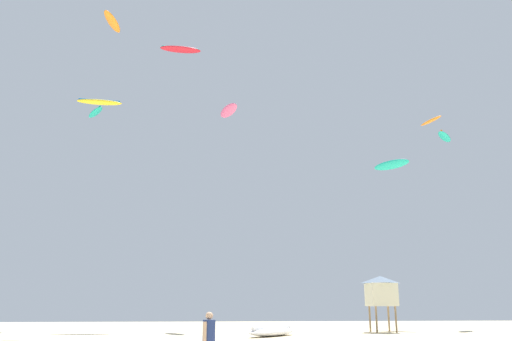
# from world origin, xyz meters

# --- Properties ---
(person_foreground) EXTENTS (0.38, 0.48, 1.68)m
(person_foreground) POSITION_xyz_m (-2.82, 5.42, 0.98)
(person_foreground) COLOR #2D2D33
(person_foreground) RESTS_ON ground
(kite_grounded_mid) EXTENTS (4.40, 5.15, 0.65)m
(kite_grounded_mid) POSITION_xyz_m (1.69, 23.89, 0.31)
(kite_grounded_mid) COLOR white
(kite_grounded_mid) RESTS_ON ground
(lifeguard_tower) EXTENTS (2.30, 2.30, 4.15)m
(lifeguard_tower) POSITION_xyz_m (10.78, 28.45, 3.05)
(lifeguard_tower) COLOR #8C704C
(lifeguard_tower) RESTS_ON ground
(kite_aloft_0) EXTENTS (3.42, 1.17, 0.43)m
(kite_aloft_0) POSITION_xyz_m (-11.15, 27.43, 17.14)
(kite_aloft_0) COLOR yellow
(kite_aloft_1) EXTENTS (1.19, 2.90, 0.49)m
(kite_aloft_1) POSITION_xyz_m (-9.49, 21.40, 20.61)
(kite_aloft_1) COLOR orange
(kite_aloft_2) EXTENTS (2.48, 3.56, 0.62)m
(kite_aloft_2) POSITION_xyz_m (-14.07, 39.92, 21.03)
(kite_aloft_2) COLOR #19B29E
(kite_aloft_3) EXTENTS (3.07, 3.66, 0.64)m
(kite_aloft_3) POSITION_xyz_m (21.16, 36.25, 18.48)
(kite_aloft_3) COLOR #19B29E
(kite_aloft_5) EXTENTS (1.12, 2.21, 0.39)m
(kite_aloft_5) POSITION_xyz_m (12.92, 22.06, 14.60)
(kite_aloft_5) COLOR orange
(kite_aloft_6) EXTENTS (4.28, 1.51, 0.53)m
(kite_aloft_6) POSITION_xyz_m (-5.69, 38.56, 27.88)
(kite_aloft_6) COLOR red
(kite_aloft_7) EXTENTS (3.18, 3.86, 0.91)m
(kite_aloft_7) POSITION_xyz_m (15.15, 35.66, 15.19)
(kite_aloft_7) COLOR #19B29E
(kite_aloft_8) EXTENTS (2.14, 3.73, 0.89)m
(kite_aloft_8) POSITION_xyz_m (-0.75, 35.34, 19.99)
(kite_aloft_8) COLOR #E5598C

